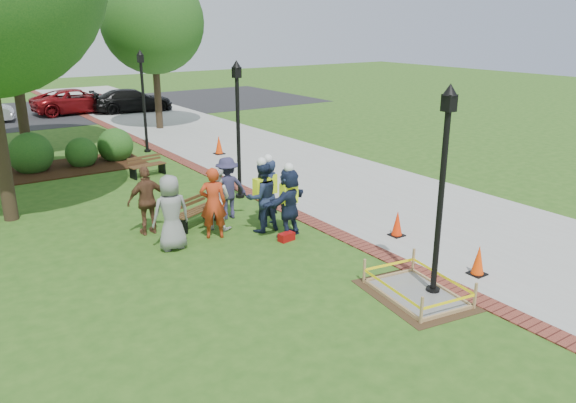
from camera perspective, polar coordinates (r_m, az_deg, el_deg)
ground at (r=13.35m, az=1.15°, el=-5.76°), size 100.00×100.00×0.00m
sidewalk at (r=23.95m, az=-3.04°, el=4.91°), size 6.00×60.00×0.02m
brick_edging at (r=22.47m, az=-10.14°, el=3.81°), size 0.50×60.00×0.03m
mulch_bed at (r=22.95m, az=-23.11°, el=2.95°), size 7.00×3.00×0.05m
parking_lot at (r=38.00m, az=-23.52°, el=8.27°), size 36.00×12.00×0.01m
wet_concrete_pad at (r=11.83m, az=12.96°, el=-8.24°), size 2.02×2.52×0.55m
bench_near at (r=15.54m, az=-9.43°, el=-1.60°), size 1.46×0.98×0.75m
bench_far at (r=20.92m, az=-14.07°, el=3.13°), size 1.39×0.65×0.73m
cone_front at (r=13.04m, az=18.77°, el=-5.74°), size 0.36×0.36×0.70m
cone_back at (r=14.82m, az=11.04°, el=-2.27°), size 0.35×0.35×0.70m
cone_far at (r=23.85m, az=-7.03°, el=5.68°), size 0.41×0.41×0.80m
toolbox at (r=14.34m, az=-0.16°, el=-3.61°), size 0.44×0.28×0.21m
lamp_near at (r=11.26m, az=15.44°, el=2.45°), size 0.28×0.28×4.26m
lamp_mid at (r=17.37m, az=-5.11°, el=8.26°), size 0.28×0.28×4.26m
lamp_far at (r=24.59m, az=-14.51°, el=10.57°), size 0.28×0.28×4.26m
tree_right at (r=30.01m, az=-13.59°, el=17.29°), size 5.10×5.10×7.88m
shrub_b at (r=23.03m, az=-24.45°, el=2.78°), size 1.59×1.59×1.59m
shrub_c at (r=23.23m, az=-20.10°, el=3.41°), size 1.21×1.21×1.21m
shrub_d at (r=23.82m, az=-17.00°, el=4.06°), size 1.40×1.40×1.40m
shrub_e at (r=23.81m, az=-24.36°, el=3.24°), size 1.02×1.02×1.02m
casual_person_a at (r=13.84m, az=-11.80°, el=-1.13°), size 0.62×0.42×1.87m
casual_person_b at (r=14.41m, az=-7.61°, el=-0.17°), size 0.70×0.60×1.86m
casual_person_c at (r=15.07m, az=-7.29°, el=0.29°), size 0.59×0.64×1.68m
casual_person_d at (r=15.01m, az=-14.09°, el=0.08°), size 0.58×0.38×1.81m
casual_person_e at (r=15.85m, az=-6.17°, el=1.36°), size 0.61×0.44×1.76m
hivis_worker_a at (r=14.40m, az=0.08°, el=0.12°), size 0.67×0.55×1.95m
hivis_worker_b at (r=15.15m, az=-2.01°, el=1.09°), size 0.68×0.54×1.99m
hivis_worker_c at (r=14.74m, az=-2.66°, el=0.64°), size 0.61×0.40×2.02m
parked_car_c at (r=37.15m, az=-20.47°, el=8.42°), size 2.38×5.01×1.60m
parked_car_d at (r=36.66m, az=-15.43°, el=8.79°), size 2.56×4.88×1.53m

